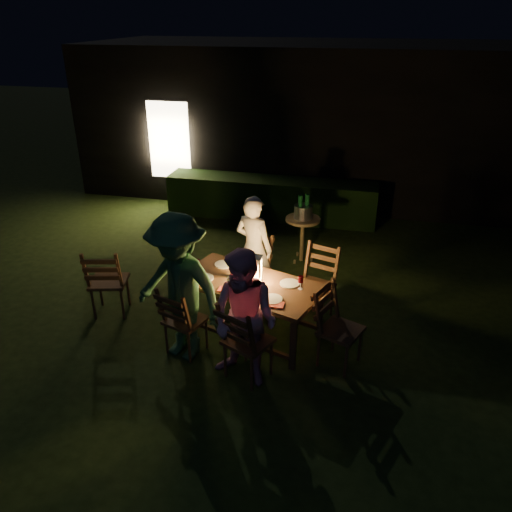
% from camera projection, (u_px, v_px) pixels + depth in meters
% --- Properties ---
extents(garden_envelope, '(40.00, 40.00, 3.20)m').
position_uv_depth(garden_envelope, '(313.00, 118.00, 11.57)').
color(garden_envelope, black).
rests_on(garden_envelope, ground).
extents(dining_table, '(1.99, 1.42, 0.75)m').
position_uv_depth(dining_table, '(250.00, 287.00, 6.29)').
color(dining_table, '#482C18').
rests_on(dining_table, ground).
extents(chair_near_left, '(0.57, 0.59, 0.98)m').
position_uv_depth(chair_near_left, '(185.00, 331.00, 6.08)').
color(chair_near_left, '#482C18').
rests_on(chair_near_left, ground).
extents(chair_near_right, '(0.64, 0.66, 1.06)m').
position_uv_depth(chair_near_right, '(247.00, 354.00, 5.65)').
color(chair_near_right, '#482C18').
rests_on(chair_near_right, ground).
extents(chair_far_left, '(0.57, 0.59, 0.99)m').
position_uv_depth(chair_far_left, '(252.00, 279.00, 7.25)').
color(chair_far_left, '#482C18').
rests_on(chair_far_left, ground).
extents(chair_far_right, '(0.60, 0.62, 1.06)m').
position_uv_depth(chair_far_right, '(314.00, 297.00, 6.78)').
color(chair_far_right, '#482C18').
rests_on(chair_far_right, ground).
extents(chair_end, '(0.63, 0.61, 1.03)m').
position_uv_depth(chair_end, '(338.00, 341.00, 5.87)').
color(chair_end, '#482C18').
rests_on(chair_end, ground).
extents(chair_spare, '(0.59, 0.62, 1.07)m').
position_uv_depth(chair_spare, '(110.00, 293.00, 6.86)').
color(chair_spare, '#482C18').
rests_on(chair_spare, ground).
extents(person_house_side, '(0.66, 0.54, 1.56)m').
position_uv_depth(person_house_side, '(254.00, 248.00, 7.08)').
color(person_house_side, white).
rests_on(person_house_side, ground).
extents(person_opp_right, '(0.94, 0.83, 1.62)m').
position_uv_depth(person_opp_right, '(244.00, 320.00, 5.39)').
color(person_opp_right, '#E29BBD').
rests_on(person_opp_right, ground).
extents(person_opp_left, '(1.35, 1.03, 1.85)m').
position_uv_depth(person_opp_left, '(179.00, 288.00, 5.76)').
color(person_opp_left, '#32653D').
rests_on(person_opp_left, ground).
extents(lantern, '(0.16, 0.16, 0.35)m').
position_uv_depth(lantern, '(255.00, 270.00, 6.20)').
color(lantern, white).
rests_on(lantern, dining_table).
extents(plate_far_left, '(0.25, 0.25, 0.01)m').
position_uv_depth(plate_far_left, '(224.00, 264.00, 6.68)').
color(plate_far_left, white).
rests_on(plate_far_left, dining_table).
extents(plate_near_left, '(0.25, 0.25, 0.01)m').
position_uv_depth(plate_near_left, '(204.00, 278.00, 6.34)').
color(plate_near_left, white).
rests_on(plate_near_left, dining_table).
extents(plate_far_right, '(0.25, 0.25, 0.01)m').
position_uv_depth(plate_far_right, '(290.00, 284.00, 6.21)').
color(plate_far_right, white).
rests_on(plate_far_right, dining_table).
extents(plate_near_right, '(0.25, 0.25, 0.01)m').
position_uv_depth(plate_near_right, '(272.00, 299.00, 5.87)').
color(plate_near_right, white).
rests_on(plate_near_right, dining_table).
extents(wineglass_a, '(0.06, 0.06, 0.18)m').
position_uv_depth(wineglass_a, '(242.00, 262.00, 6.57)').
color(wineglass_a, '#59070F').
rests_on(wineglass_a, dining_table).
extents(wineglass_b, '(0.06, 0.06, 0.18)m').
position_uv_depth(wineglass_b, '(198.00, 266.00, 6.46)').
color(wineglass_b, '#59070F').
rests_on(wineglass_b, dining_table).
extents(wineglass_c, '(0.06, 0.06, 0.18)m').
position_uv_depth(wineglass_c, '(259.00, 292.00, 5.86)').
color(wineglass_c, '#59070F').
rests_on(wineglass_c, dining_table).
extents(wineglass_d, '(0.06, 0.06, 0.18)m').
position_uv_depth(wineglass_d, '(301.00, 283.00, 6.06)').
color(wineglass_d, '#59070F').
rests_on(wineglass_d, dining_table).
extents(wineglass_e, '(0.06, 0.06, 0.18)m').
position_uv_depth(wineglass_e, '(230.00, 284.00, 6.03)').
color(wineglass_e, silver).
rests_on(wineglass_e, dining_table).
extents(bottle_table, '(0.07, 0.07, 0.28)m').
position_uv_depth(bottle_table, '(233.00, 267.00, 6.31)').
color(bottle_table, '#0F471E').
rests_on(bottle_table, dining_table).
extents(napkin_left, '(0.18, 0.14, 0.01)m').
position_uv_depth(napkin_left, '(225.00, 289.00, 6.08)').
color(napkin_left, red).
rests_on(napkin_left, dining_table).
extents(napkin_right, '(0.18, 0.14, 0.01)m').
position_uv_depth(napkin_right, '(276.00, 305.00, 5.76)').
color(napkin_right, red).
rests_on(napkin_right, dining_table).
extents(phone, '(0.14, 0.07, 0.01)m').
position_uv_depth(phone, '(196.00, 279.00, 6.32)').
color(phone, black).
rests_on(phone, dining_table).
extents(side_table, '(0.57, 0.57, 0.77)m').
position_uv_depth(side_table, '(303.00, 223.00, 8.18)').
color(side_table, olive).
rests_on(side_table, ground).
extents(ice_bucket, '(0.30, 0.30, 0.22)m').
position_uv_depth(ice_bucket, '(303.00, 212.00, 8.09)').
color(ice_bucket, '#A5A8AD').
rests_on(ice_bucket, side_table).
extents(bottle_bucket_a, '(0.07, 0.07, 0.32)m').
position_uv_depth(bottle_bucket_a, '(300.00, 210.00, 8.05)').
color(bottle_bucket_a, '#0F471E').
rests_on(bottle_bucket_a, side_table).
extents(bottle_bucket_b, '(0.07, 0.07, 0.32)m').
position_uv_depth(bottle_bucket_b, '(307.00, 208.00, 8.10)').
color(bottle_bucket_b, '#0F471E').
rests_on(bottle_bucket_b, side_table).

